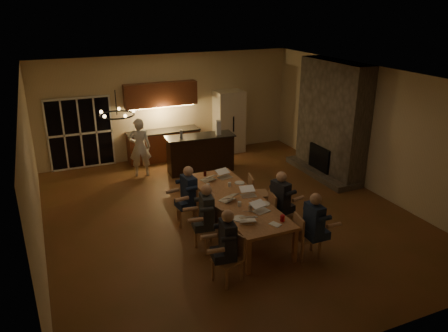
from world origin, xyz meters
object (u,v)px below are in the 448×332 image
chair_left_near (227,259)px  plate_left (240,219)px  person_left_far (189,196)px  chair_right_mid (281,212)px  chair_left_mid (208,229)px  laptop_d (249,191)px  person_right_mid (280,202)px  bar_bottle (181,134)px  mug_back (208,186)px  plate_near (263,204)px  redcup_mid (207,191)px  laptop_f (225,173)px  can_cola (205,173)px  person_left_mid (207,217)px  plate_far (240,183)px  refrigerator (229,122)px  person_left_near (228,246)px  laptop_a (247,215)px  person_right_near (313,227)px  standing_person (140,147)px  laptop_b (261,206)px  chair_right_far (259,193)px  bar_blender (218,128)px  chandelier (117,115)px  redcup_near (282,218)px  mug_front (239,204)px  laptop_e (208,175)px  bar_island (200,154)px  chair_left_far (187,206)px  dining_table (236,213)px  chair_right_near (308,236)px

chair_left_near → plate_left: size_ratio=3.21×
person_left_far → chair_right_mid: bearing=51.5°
chair_left_mid → laptop_d: laptop_d is taller
person_right_mid → bar_bottle: 4.10m
mug_back → plate_near: 1.44m
plate_left → bar_bottle: bearing=86.3°
chair_left_near → redcup_mid: bearing=148.5°
laptop_f → person_left_far: bearing=-165.8°
person_left_far → can_cola: person_left_far is taller
person_left_mid → laptop_f: bearing=153.2°
chair_left_near → plate_left: 1.00m
plate_far → chair_right_mid: bearing=-68.2°
refrigerator → can_cola: (-2.18, -3.46, -0.19)m
person_left_near → plate_near: bearing=137.9°
person_left_far → plate_left: person_left_far is taller
laptop_a → bar_bottle: size_ratio=1.33×
plate_near → person_right_near: bearing=-67.7°
person_left_far → standing_person: standing_person is taller
laptop_b → bar_bottle: bar_bottle is taller
chair_right_far → bar_blender: bearing=10.7°
refrigerator → person_left_near: (-2.93, -6.50, -0.31)m
chandelier → laptop_b: chandelier is taller
refrigerator → person_left_mid: size_ratio=1.45×
chair_left_mid → chair_right_mid: same height
person_right_near → person_left_near: bearing=89.4°
refrigerator → person_right_near: bearing=-100.1°
laptop_d → bar_bottle: size_ratio=1.33×
chair_left_mid → bar_bottle: 4.20m
person_right_near → plate_near: 1.23m
person_left_far → redcup_near: size_ratio=11.50×
mug_front → redcup_near: size_ratio=0.83×
laptop_e → redcup_near: size_ratio=2.67×
bar_island → mug_back: 2.96m
person_right_mid → bar_blender: 3.94m
person_right_near → plate_left: bearing=58.6°
chair_right_far → chandelier: (-3.19, -0.41, 2.31)m
bar_blender → standing_person: bearing=177.1°
laptop_a → redcup_near: 0.67m
can_cola → bar_bottle: bearing=87.1°
plate_left → plate_far: (0.75, 1.59, 0.00)m
bar_island → chair_left_far: 3.22m
dining_table → redcup_near: size_ratio=27.88×
chair_left_near → person_right_near: person_right_near is taller
refrigerator → bar_blender: (-0.98, -1.45, 0.28)m
chair_right_near → laptop_b: 1.06m
laptop_b → mug_back: bearing=96.1°
mug_back → bar_blender: 3.09m
person_right_mid → redcup_mid: bearing=42.7°
refrigerator → standing_person: size_ratio=1.20×
laptop_a → laptop_b: 0.47m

